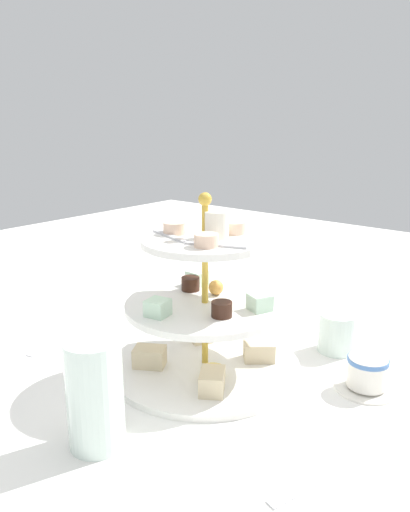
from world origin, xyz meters
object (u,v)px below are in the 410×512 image
at_px(tiered_serving_stand, 205,319).
at_px(water_glass_short_left, 337,332).
at_px(butter_knife_right, 327,473).
at_px(butter_knife_left, 63,336).
at_px(teacup_with_saucer, 367,374).
at_px(water_glass_tall_right, 95,394).

relative_size(tiered_serving_stand, water_glass_short_left, 4.48).
bearing_deg(water_glass_short_left, butter_knife_right, -66.24).
relative_size(tiered_serving_stand, butter_knife_left, 1.76).
distance_m(teacup_with_saucer, butter_knife_right, 0.21).
distance_m(water_glass_tall_right, butter_knife_right, 0.28).
bearing_deg(butter_knife_right, water_glass_short_left, 39.81).
xyz_separation_m(teacup_with_saucer, butter_knife_right, (0.04, -0.20, -0.02)).
height_order(water_glass_tall_right, butter_knife_right, water_glass_tall_right).
xyz_separation_m(water_glass_short_left, teacup_with_saucer, (0.09, -0.09, -0.01)).
relative_size(butter_knife_left, butter_knife_right, 1.00).
xyz_separation_m(water_glass_tall_right, butter_knife_left, (-0.29, 0.16, -0.07)).
relative_size(tiered_serving_stand, butter_knife_right, 1.76).
xyz_separation_m(water_glass_tall_right, water_glass_short_left, (0.11, 0.42, -0.04)).
xyz_separation_m(water_glass_short_left, butter_knife_left, (-0.41, -0.26, -0.03)).
relative_size(tiered_serving_stand, teacup_with_saucer, 3.33).
bearing_deg(tiered_serving_stand, water_glass_short_left, 55.30).
bearing_deg(water_glass_tall_right, butter_knife_right, 27.84).
bearing_deg(teacup_with_saucer, water_glass_tall_right, -121.25).
bearing_deg(butter_knife_left, tiered_serving_stand, 90.40).
height_order(tiered_serving_stand, butter_knife_right, tiered_serving_stand).
distance_m(tiered_serving_stand, water_glass_short_left, 0.24).
distance_m(water_glass_tall_right, butter_knife_left, 0.34).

